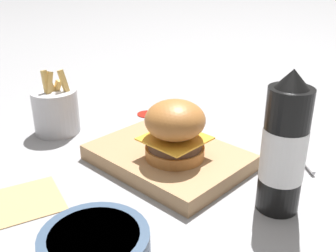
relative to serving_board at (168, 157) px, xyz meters
The scene contains 9 objects.
ground_plane 0.09m from the serving_board, 54.19° to the right, with size 6.00×6.00×0.00m, color gray.
serving_board is the anchor object (origin of this frame).
burger 0.07m from the serving_board, 159.73° to the left, with size 0.11×0.11×0.11m.
ketchup_bottle 0.24m from the serving_board, behind, with size 0.07×0.07×0.23m.
fries_basket 0.29m from the serving_board, 12.37° to the left, with size 0.10×0.10×0.14m.
side_bowl 0.28m from the serving_board, 113.92° to the left, with size 0.14×0.14×0.05m.
spoon 0.26m from the serving_board, 123.25° to the right, with size 0.12×0.11×0.01m.
ketchup_puddle 0.26m from the serving_board, 34.60° to the right, with size 0.05×0.05×0.00m.
parchment_square 0.26m from the serving_board, 71.61° to the left, with size 0.14×0.14×0.00m.
Camera 1 is at (-0.50, 0.55, 0.37)m, focal length 42.00 mm.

